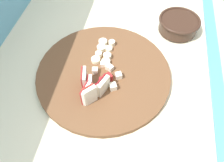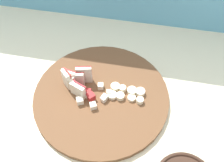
% 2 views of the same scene
% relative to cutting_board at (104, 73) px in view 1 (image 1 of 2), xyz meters
% --- Properties ---
extents(ground, '(10.00, 10.00, 0.00)m').
position_rel_cutting_board_xyz_m(ground, '(0.05, 0.01, -0.90)').
color(ground, '#B2ADA3').
extents(tiled_countertop, '(1.34, 0.76, 0.90)m').
position_rel_cutting_board_xyz_m(tiled_countertop, '(0.05, 0.01, -0.45)').
color(tiled_countertop, beige).
rests_on(tiled_countertop, ground).
extents(tile_backsplash, '(2.40, 0.04, 1.46)m').
position_rel_cutting_board_xyz_m(tile_backsplash, '(0.05, 0.41, -0.17)').
color(tile_backsplash, '#5BA3C1').
rests_on(tile_backsplash, ground).
extents(cutting_board, '(0.42, 0.42, 0.02)m').
position_rel_cutting_board_xyz_m(cutting_board, '(0.00, 0.00, 0.00)').
color(cutting_board, brown).
rests_on(cutting_board, tiled_countertop).
extents(apple_wedge_fan, '(0.09, 0.08, 0.07)m').
position_rel_cutting_board_xyz_m(apple_wedge_fan, '(-0.09, 0.02, 0.04)').
color(apple_wedge_fan, '#B22D23').
rests_on(apple_wedge_fan, cutting_board).
extents(apple_dice_pile, '(0.10, 0.10, 0.02)m').
position_rel_cutting_board_xyz_m(apple_dice_pile, '(-0.02, -0.02, 0.02)').
color(apple_dice_pile, beige).
rests_on(apple_dice_pile, cutting_board).
extents(banana_slice_rows, '(0.11, 0.06, 0.02)m').
position_rel_cutting_board_xyz_m(banana_slice_rows, '(0.08, 0.02, 0.02)').
color(banana_slice_rows, white).
rests_on(banana_slice_rows, cutting_board).
extents(ceramic_bowl, '(0.15, 0.15, 0.06)m').
position_rel_cutting_board_xyz_m(ceramic_bowl, '(0.26, -0.23, 0.02)').
color(ceramic_bowl, '#382319').
rests_on(ceramic_bowl, tiled_countertop).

